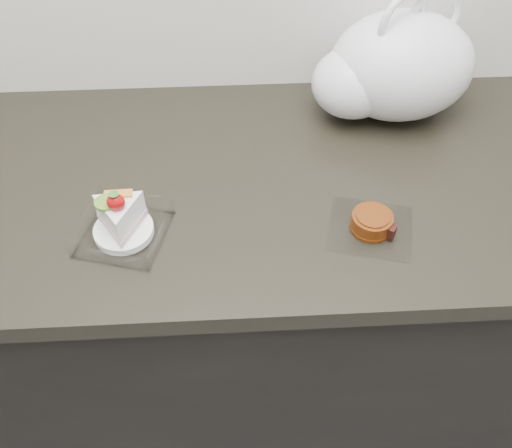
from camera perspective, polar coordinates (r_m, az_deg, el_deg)
counter at (r=1.45m, az=-1.18°, el=-8.41°), size 2.04×0.64×0.90m
cake_tray at (r=1.00m, az=-13.26°, el=0.06°), size 0.17×0.17×0.11m
mooncake_wrap at (r=1.02m, az=11.53°, el=0.05°), size 0.17×0.17×0.03m
plastic_bag at (r=1.23m, az=13.42°, el=14.90°), size 0.39×0.32×0.27m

